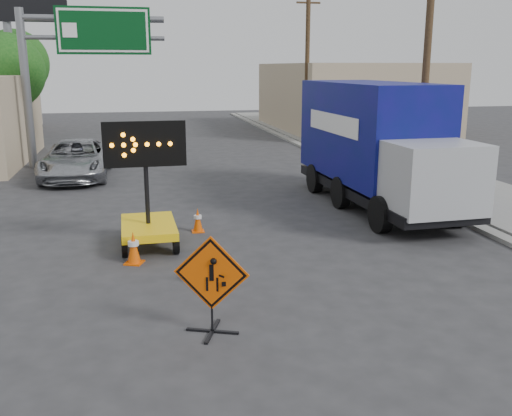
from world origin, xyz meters
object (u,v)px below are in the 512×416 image
object	(u,v)px
pickup_truck	(76,159)
arrow_board	(148,219)
box_truck	(377,152)
construction_sign	(211,283)

from	to	relation	value
pickup_truck	arrow_board	bearing A→B (deg)	-73.68
arrow_board	pickup_truck	distance (m)	10.11
box_truck	arrow_board	bearing A→B (deg)	-161.10
pickup_truck	box_truck	size ratio (longest dim) A/B	0.66
pickup_truck	box_truck	bearing A→B (deg)	-33.97
construction_sign	pickup_truck	xyz separation A→B (m)	(-3.45, 14.90, -0.14)
construction_sign	pickup_truck	world-z (taller)	construction_sign
construction_sign	arrow_board	distance (m)	5.21
construction_sign	box_truck	bearing A→B (deg)	72.80
box_truck	construction_sign	bearing A→B (deg)	-130.77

